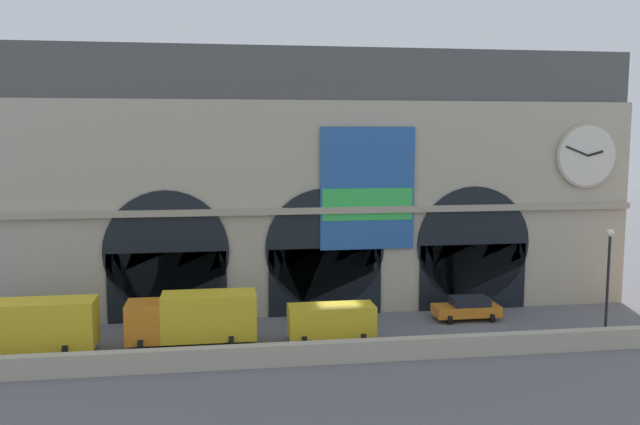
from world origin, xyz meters
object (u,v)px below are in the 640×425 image
at_px(box_truck_west, 29,326).
at_px(street_lamp_quayside, 608,271).
at_px(van_center, 331,321).
at_px(car_mideast, 467,308).
at_px(box_truck_midwest, 194,317).

height_order(box_truck_west, street_lamp_quayside, street_lamp_quayside).
distance_m(box_truck_west, van_center, 17.27).
bearing_deg(car_mideast, street_lamp_quayside, -44.67).
xyz_separation_m(box_truck_west, box_truck_midwest, (9.11, 0.37, 0.00)).
bearing_deg(box_truck_midwest, car_mideast, 8.87).
distance_m(box_truck_west, street_lamp_quayside, 33.53).
xyz_separation_m(box_truck_west, van_center, (17.27, 0.01, -0.45)).
distance_m(box_truck_midwest, van_center, 8.17).
distance_m(box_truck_west, car_mideast, 27.25).
bearing_deg(van_center, car_mideast, 17.89).
xyz_separation_m(box_truck_west, street_lamp_quayside, (33.29, -2.99, 2.71)).
xyz_separation_m(van_center, street_lamp_quayside, (16.02, -3.00, 3.17)).
bearing_deg(box_truck_midwest, street_lamp_quayside, -7.91).
xyz_separation_m(van_center, car_mideast, (9.79, 3.16, -0.44)).
height_order(van_center, street_lamp_quayside, street_lamp_quayside).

